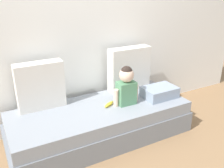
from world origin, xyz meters
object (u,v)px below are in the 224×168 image
object	(u,v)px
toddler	(126,85)
folded_blanket	(159,92)
throw_pillow_left	(40,86)
throw_pillow_right	(129,69)
couch	(101,122)
banana	(109,104)

from	to	relation	value
toddler	folded_blanket	size ratio (longest dim) A/B	1.13
throw_pillow_left	throw_pillow_right	size ratio (longest dim) A/B	0.94
throw_pillow_left	toddler	distance (m)	0.94
couch	banana	bearing A→B (deg)	-10.57
throw_pillow_right	toddler	bearing A→B (deg)	-126.09
folded_blanket	throw_pillow_right	bearing A→B (deg)	114.20
toddler	folded_blanket	world-z (taller)	toddler
throw_pillow_left	toddler	size ratio (longest dim) A/B	1.15
toddler	banana	world-z (taller)	toddler
throw_pillow_left	couch	bearing A→B (deg)	-28.33
toddler	couch	bearing A→B (deg)	168.93
throw_pillow_right	folded_blanket	size ratio (longest dim) A/B	1.37
toddler	folded_blanket	xyz separation A→B (m)	(0.45, -0.04, -0.16)
throw_pillow_left	folded_blanket	world-z (taller)	throw_pillow_left
couch	throw_pillow_left	world-z (taller)	throw_pillow_left
couch	banana	distance (m)	0.24
couch	throw_pillow_right	bearing A→B (deg)	28.33
couch	toddler	world-z (taller)	toddler
toddler	folded_blanket	distance (m)	0.48
throw_pillow_right	banana	bearing A→B (deg)	-145.12
throw_pillow_left	throw_pillow_right	distance (m)	1.13
couch	folded_blanket	distance (m)	0.80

